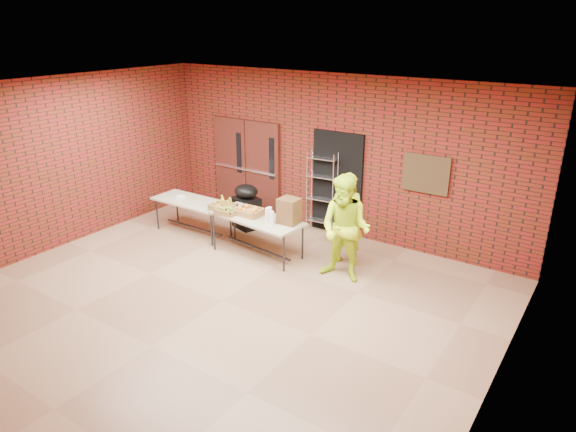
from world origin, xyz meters
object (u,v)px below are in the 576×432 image
object	(u,v)px
wire_rack	(322,192)
volunteer_woman	(347,219)
table_right	(257,220)
table_left	(192,203)
covered_grill	(247,206)
volunteer_man	(345,229)
coffee_dispenser	(289,211)

from	to	relation	value
wire_rack	volunteer_woman	size ratio (longest dim) A/B	1.00
table_right	volunteer_woman	world-z (taller)	volunteer_woman
table_left	volunteer_woman	distance (m)	3.31
covered_grill	volunteer_man	bearing A→B (deg)	-0.09
wire_rack	volunteer_man	xyz separation A→B (m)	(1.38, -1.58, 0.06)
covered_grill	volunteer_man	world-z (taller)	volunteer_man
wire_rack	volunteer_woman	xyz separation A→B (m)	(1.12, -1.01, -0.00)
wire_rack	volunteer_woman	bearing A→B (deg)	-47.40
table_right	volunteer_woman	bearing A→B (deg)	28.45
table_left	coffee_dispenser	bearing A→B (deg)	-0.06
table_left	table_right	size ratio (longest dim) A/B	0.90
coffee_dispenser	volunteer_woman	distance (m)	1.03
table_right	covered_grill	world-z (taller)	covered_grill
table_left	covered_grill	bearing A→B (deg)	49.14
wire_rack	coffee_dispenser	world-z (taller)	wire_rack
coffee_dispenser	table_left	bearing A→B (deg)	-179.98
table_right	volunteer_man	world-z (taller)	volunteer_man
volunteer_man	volunteer_woman	bearing A→B (deg)	111.59
covered_grill	volunteer_woman	distance (m)	2.58
wire_rack	covered_grill	distance (m)	1.62
wire_rack	table_left	xyz separation A→B (m)	(-2.14, -1.53, -0.21)
coffee_dispenser	covered_grill	world-z (taller)	coffee_dispenser
table_right	covered_grill	size ratio (longest dim) A/B	1.99
wire_rack	volunteer_man	distance (m)	2.09
wire_rack	table_left	size ratio (longest dim) A/B	1.00
table_left	covered_grill	world-z (taller)	covered_grill
table_right	coffee_dispenser	size ratio (longest dim) A/B	4.10
covered_grill	volunteer_woman	xyz separation A→B (m)	(2.53, -0.33, 0.38)
table_right	volunteer_man	size ratio (longest dim) A/B	1.04
coffee_dispenser	covered_grill	xyz separation A→B (m)	(-1.65, 0.84, -0.50)
table_left	volunteer_man	size ratio (longest dim) A/B	0.94
covered_grill	table_left	bearing A→B (deg)	-113.27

